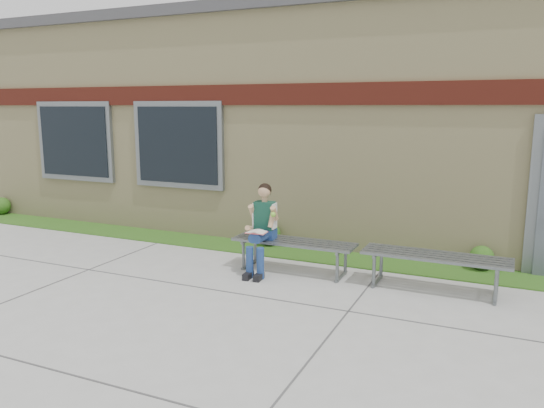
% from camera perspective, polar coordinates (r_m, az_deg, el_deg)
% --- Properties ---
extents(ground, '(80.00, 80.00, 0.00)m').
position_cam_1_polar(ground, '(6.40, -1.89, -11.65)').
color(ground, '#9E9E99').
rests_on(ground, ground).
extents(grass_strip, '(16.00, 0.80, 0.02)m').
position_cam_1_polar(grass_strip, '(8.68, 5.67, -5.61)').
color(grass_strip, '#2B4E14').
rests_on(grass_strip, ground).
extents(school_building, '(16.20, 6.22, 4.20)m').
position_cam_1_polar(school_building, '(11.61, 11.22, 8.78)').
color(school_building, beige).
rests_on(school_building, ground).
extents(bench_left, '(1.82, 0.51, 0.47)m').
position_cam_1_polar(bench_left, '(7.80, 2.36, -4.72)').
color(bench_left, slate).
rests_on(bench_left, ground).
extents(bench_right, '(1.90, 0.55, 0.49)m').
position_cam_1_polar(bench_right, '(7.32, 17.14, -6.08)').
color(bench_right, slate).
rests_on(bench_right, ground).
extents(girl, '(0.46, 0.76, 1.30)m').
position_cam_1_polar(girl, '(7.71, -1.10, -2.37)').
color(girl, navy).
rests_on(girl, ground).
extents(shrub_west, '(0.38, 0.38, 0.38)m').
position_cam_1_polar(shrub_west, '(13.32, -27.07, -0.17)').
color(shrub_west, '#2B4E14').
rests_on(shrub_west, grass_strip).
extents(shrub_mid, '(0.40, 0.40, 0.40)m').
position_cam_1_polar(shrub_mid, '(9.24, -0.31, -3.23)').
color(shrub_mid, '#2B4E14').
rests_on(shrub_mid, grass_strip).
extents(shrub_east, '(0.36, 0.36, 0.36)m').
position_cam_1_polar(shrub_east, '(8.47, 21.62, -5.39)').
color(shrub_east, '#2B4E14').
rests_on(shrub_east, grass_strip).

